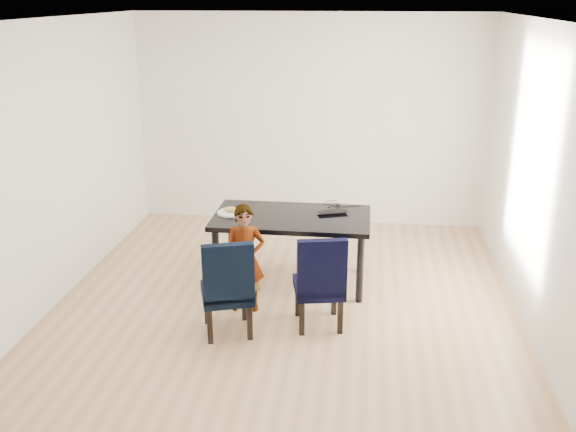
# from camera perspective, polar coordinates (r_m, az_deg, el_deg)

# --- Properties ---
(floor) EXTENTS (4.50, 5.00, 0.01)m
(floor) POSITION_cam_1_polar(r_m,az_deg,el_deg) (6.41, -0.22, -7.82)
(floor) COLOR tan
(floor) RESTS_ON ground
(ceiling) EXTENTS (4.50, 5.00, 0.01)m
(ceiling) POSITION_cam_1_polar(r_m,az_deg,el_deg) (5.72, -0.26, 17.16)
(ceiling) COLOR white
(ceiling) RESTS_ON wall_back
(wall_back) EXTENTS (4.50, 0.01, 2.70)m
(wall_back) POSITION_cam_1_polar(r_m,az_deg,el_deg) (8.35, 1.98, 8.44)
(wall_back) COLOR white
(wall_back) RESTS_ON ground
(wall_front) EXTENTS (4.50, 0.01, 2.70)m
(wall_front) POSITION_cam_1_polar(r_m,az_deg,el_deg) (3.60, -5.38, -6.57)
(wall_front) COLOR silver
(wall_front) RESTS_ON ground
(wall_left) EXTENTS (0.01, 5.00, 2.70)m
(wall_left) POSITION_cam_1_polar(r_m,az_deg,el_deg) (6.59, -20.13, 4.34)
(wall_left) COLOR white
(wall_left) RESTS_ON ground
(wall_right) EXTENTS (0.01, 5.00, 2.70)m
(wall_right) POSITION_cam_1_polar(r_m,az_deg,el_deg) (6.07, 21.41, 2.97)
(wall_right) COLOR white
(wall_right) RESTS_ON ground
(dining_table) EXTENTS (1.60, 0.90, 0.75)m
(dining_table) POSITION_cam_1_polar(r_m,az_deg,el_deg) (6.71, 0.32, -3.00)
(dining_table) COLOR black
(dining_table) RESTS_ON floor
(chair_left) EXTENTS (0.56, 0.58, 0.92)m
(chair_left) POSITION_cam_1_polar(r_m,az_deg,el_deg) (5.75, -5.47, -6.11)
(chair_left) COLOR black
(chair_left) RESTS_ON floor
(chair_right) EXTENTS (0.52, 0.54, 0.91)m
(chair_right) POSITION_cam_1_polar(r_m,az_deg,el_deg) (5.85, 2.76, -5.64)
(chair_right) COLOR black
(chair_right) RESTS_ON floor
(child) EXTENTS (0.41, 0.29, 1.05)m
(child) POSITION_cam_1_polar(r_m,az_deg,el_deg) (6.11, -3.85, -3.80)
(child) COLOR orange
(child) RESTS_ON floor
(plate) EXTENTS (0.31, 0.31, 0.02)m
(plate) POSITION_cam_1_polar(r_m,az_deg,el_deg) (6.67, -5.07, 0.31)
(plate) COLOR silver
(plate) RESTS_ON dining_table
(sandwich) EXTENTS (0.15, 0.10, 0.06)m
(sandwich) POSITION_cam_1_polar(r_m,az_deg,el_deg) (6.65, -5.12, 0.59)
(sandwich) COLOR #AC913D
(sandwich) RESTS_ON plate
(laptop) EXTENTS (0.36, 0.29, 0.02)m
(laptop) POSITION_cam_1_polar(r_m,az_deg,el_deg) (6.69, 3.87, 0.44)
(laptop) COLOR black
(laptop) RESTS_ON dining_table
(cable_tangle) EXTENTS (0.18, 0.18, 0.01)m
(cable_tangle) POSITION_cam_1_polar(r_m,az_deg,el_deg) (6.87, 4.11, 0.86)
(cable_tangle) COLOR black
(cable_tangle) RESTS_ON dining_table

